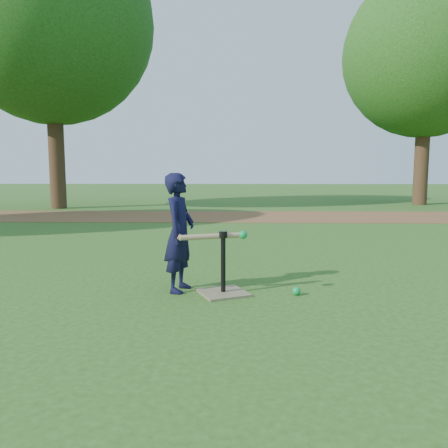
{
  "coord_description": "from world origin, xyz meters",
  "views": [
    {
      "loc": [
        -0.21,
        -4.1,
        1.18
      ],
      "look_at": [
        -0.33,
        0.35,
        0.65
      ],
      "focal_mm": 35.0,
      "sensor_mm": 36.0,
      "label": 1
    }
  ],
  "objects": [
    {
      "name": "ground",
      "position": [
        0.0,
        0.0,
        0.0
      ],
      "size": [
        80.0,
        80.0,
        0.0
      ],
      "primitive_type": "plane",
      "color": "#285116",
      "rests_on": "ground"
    },
    {
      "name": "dirt_strip",
      "position": [
        0.0,
        7.5,
        0.01
      ],
      "size": [
        24.0,
        3.0,
        0.01
      ],
      "primitive_type": "cube",
      "color": "brown",
      "rests_on": "ground"
    },
    {
      "name": "child",
      "position": [
        -0.76,
        0.15,
        0.59
      ],
      "size": [
        0.36,
        0.48,
        1.17
      ],
      "primitive_type": "imported",
      "rotation": [
        0.0,
        0.0,
        1.37
      ],
      "color": "black",
      "rests_on": "ground"
    },
    {
      "name": "wiffle_ball_ground",
      "position": [
        0.38,
        0.02,
        0.04
      ],
      "size": [
        0.08,
        0.08,
        0.08
      ],
      "primitive_type": "sphere",
      "color": "#0D9643",
      "rests_on": "ground"
    },
    {
      "name": "batting_tee",
      "position": [
        -0.33,
        0.05,
        0.11
      ],
      "size": [
        0.57,
        0.57,
        0.61
      ],
      "color": "#776B4C",
      "rests_on": "ground"
    },
    {
      "name": "swing_action",
      "position": [
        -0.42,
        0.01,
        0.57
      ],
      "size": [
        0.68,
        0.25,
        0.1
      ],
      "color": "tan",
      "rests_on": "ground"
    },
    {
      "name": "tree_left",
      "position": [
        -6.0,
        10.0,
        5.87
      ],
      "size": [
        6.4,
        6.4,
        9.08
      ],
      "color": "#382316",
      "rests_on": "ground"
    },
    {
      "name": "tree_right",
      "position": [
        6.5,
        12.0,
        5.29
      ],
      "size": [
        5.8,
        5.8,
        8.21
      ],
      "color": "#382316",
      "rests_on": "ground"
    }
  ]
}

